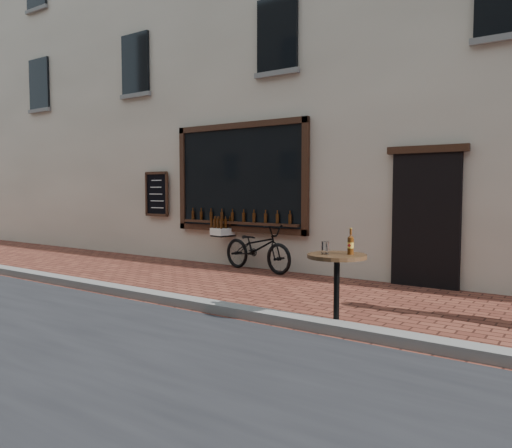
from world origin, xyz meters
The scene contains 5 objects.
ground centered at (0.00, 0.00, 0.00)m, with size 90.00×90.00×0.00m, color #55261B.
kerb centered at (0.00, 0.20, 0.06)m, with size 90.00×0.25×0.12m, color slate.
shop_building centered at (0.00, 6.50, 5.00)m, with size 28.00×6.20×10.00m.
cargo_bicycle centered at (-1.31, 3.21, 0.48)m, with size 2.16×0.93×1.00m.
bistro_table centered at (1.80, 0.35, 0.62)m, with size 0.68×0.68×1.17m.
Camera 1 is at (4.27, -4.82, 1.61)m, focal length 35.00 mm.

